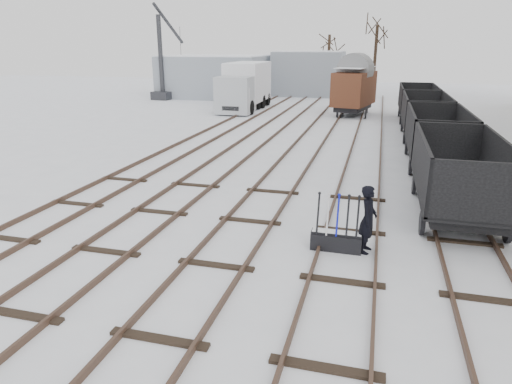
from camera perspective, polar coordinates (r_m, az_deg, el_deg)
ground at (r=11.17m, az=-5.03°, el=-9.23°), size 120.00×120.00×0.00m
tracks at (r=23.78m, az=6.30°, el=5.65°), size 13.90×52.00×0.16m
shed_left at (r=48.31m, az=-5.07°, el=14.25°), size 10.00×8.00×4.10m
shed_right at (r=49.95m, az=6.64°, el=14.55°), size 7.00×6.00×4.50m
ground_frame at (r=12.03m, az=10.01°, el=-5.88°), size 1.30×0.43×1.49m
worker at (r=11.87m, az=13.82°, el=-3.34°), size 0.51×0.70×1.77m
freight_wagon_a at (r=15.34m, az=23.82°, el=0.64°), size 2.38×5.94×2.43m
freight_wagon_b at (r=21.51m, az=21.55°, el=5.53°), size 2.38×5.94×2.43m
freight_wagon_c at (r=27.78m, az=20.28°, el=8.22°), size 2.38×5.94×2.43m
freight_wagon_d at (r=34.10m, az=19.47°, el=9.92°), size 2.38×5.94×2.43m
box_van_wagon at (r=35.59m, az=12.18°, el=12.65°), size 3.37×5.03×3.52m
lorry at (r=37.98m, az=-1.41°, el=13.14°), size 2.81×8.28×3.73m
panel_van at (r=36.81m, az=-1.85°, el=11.71°), size 2.59×5.01×2.12m
crane at (r=46.30m, az=-11.58°, el=14.14°), size 1.93×5.18×8.77m
tree_far_left at (r=51.67m, az=9.02°, el=15.47°), size 0.30×0.30×6.13m
tree_far_right at (r=47.99m, az=14.62°, el=15.44°), size 0.30×0.30×6.93m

